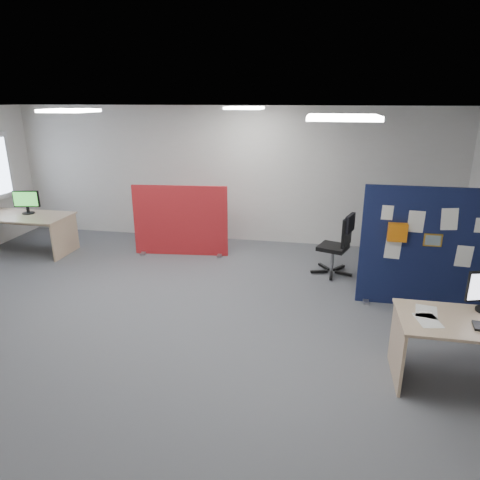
% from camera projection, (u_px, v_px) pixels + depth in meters
% --- Properties ---
extents(floor, '(9.00, 9.00, 0.00)m').
position_uv_depth(floor, '(174.00, 318.00, 5.79)').
color(floor, '#56585E').
rests_on(floor, ground).
extents(ceiling, '(9.00, 7.00, 0.02)m').
position_uv_depth(ceiling, '(163.00, 110.00, 4.93)').
color(ceiling, white).
rests_on(ceiling, wall_back).
extents(wall_back, '(9.00, 0.02, 2.70)m').
position_uv_depth(wall_back, '(229.00, 175.00, 8.62)').
color(wall_back, silver).
rests_on(wall_back, floor).
extents(ceiling_lights, '(4.10, 4.10, 0.04)m').
position_uv_depth(ceiling_lights, '(206.00, 111.00, 5.50)').
color(ceiling_lights, white).
rests_on(ceiling_lights, ceiling).
extents(navy_divider, '(2.09, 0.30, 1.72)m').
position_uv_depth(navy_divider, '(437.00, 249.00, 5.85)').
color(navy_divider, '#0F1837').
rests_on(navy_divider, floor).
extents(red_divider, '(1.76, 0.30, 1.32)m').
position_uv_depth(red_divider, '(180.00, 221.00, 7.94)').
color(red_divider, '#A81E15').
rests_on(red_divider, floor).
extents(second_desk, '(1.78, 0.89, 0.73)m').
position_uv_depth(second_desk, '(24.00, 223.00, 8.15)').
color(second_desk, tan).
rests_on(second_desk, floor).
extents(monitor_second, '(0.49, 0.22, 0.44)m').
position_uv_depth(monitor_second, '(27.00, 201.00, 8.10)').
color(monitor_second, black).
rests_on(monitor_second, second_desk).
extents(office_chair, '(0.69, 0.67, 1.04)m').
position_uv_depth(office_chair, '(340.00, 241.00, 7.03)').
color(office_chair, black).
rests_on(office_chair, floor).
extents(desk_papers, '(1.28, 0.69, 0.00)m').
position_uv_depth(desk_papers, '(465.00, 323.00, 4.19)').
color(desk_papers, white).
rests_on(desk_papers, main_desk).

